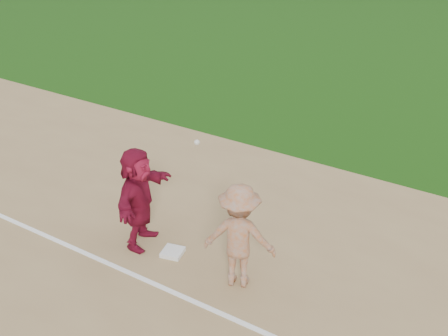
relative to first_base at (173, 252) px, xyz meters
The scene contains 5 objects.
ground 0.27m from the first_base, 17.28° to the right, with size 160.00×160.00×0.00m, color #18440D.
foul_line 0.91m from the first_base, 74.20° to the right, with size 60.00×0.10×0.01m, color white.
first_base is the anchor object (origin of this frame).
base_runner 1.22m from the first_base, behind, with size 1.88×0.60×2.03m, color maroon.
first_base_play 1.74m from the first_base, ahead, with size 1.52×1.11×2.61m.
Camera 1 is at (5.19, -6.68, 6.44)m, focal length 45.00 mm.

